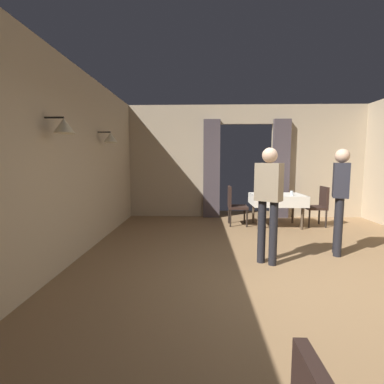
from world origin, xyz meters
The scene contains 10 objects.
ground centered at (0.00, 0.00, 0.00)m, with size 10.08×10.08×0.00m, color olive.
wall_left centered at (-3.20, 0.00, 1.51)m, with size 0.49×8.40×3.00m.
wall_back centered at (0.00, 4.18, 1.52)m, with size 6.40×0.27×3.00m.
dining_table_mid centered at (0.57, 3.06, 0.65)m, with size 1.20×0.88×0.75m.
chair_mid_left centered at (-0.41, 3.12, 0.52)m, with size 0.44×0.44×0.93m.
chair_mid_right centered at (1.56, 3.11, 0.52)m, with size 0.44×0.44×0.93m.
glass_mid_a centered at (0.20, 3.18, 0.80)m, with size 0.08×0.08×0.11m, color silver.
glass_mid_b centered at (0.83, 2.83, 0.81)m, with size 0.07×0.07×0.11m, color silver.
person_waiter_by_doorway centered at (-0.22, 0.61, 1.02)m, with size 0.42×0.39×1.72m.
person_diner_standing_aside centered at (1.02, 1.05, 1.02)m, with size 0.34×0.42×1.72m.
Camera 1 is at (-1.21, -3.48, 1.54)m, focal length 26.27 mm.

